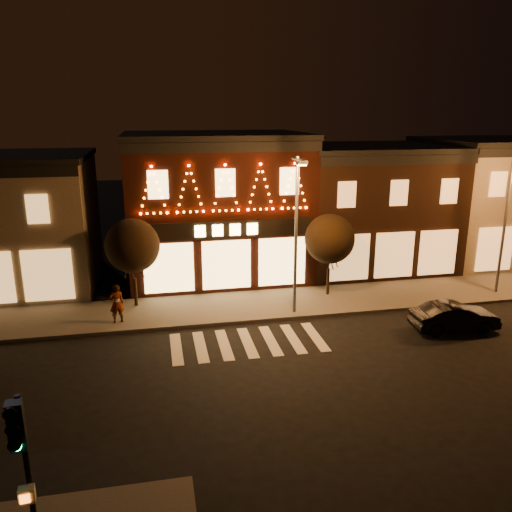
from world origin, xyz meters
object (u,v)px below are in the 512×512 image
object	(u,v)px
traffic_signal_near	(23,458)
pedestrian	(117,303)
dark_sedan	(454,317)
streetlamp_mid	(297,225)

from	to	relation	value
traffic_signal_near	pedestrian	size ratio (longest dim) A/B	2.34
dark_sedan	pedestrian	size ratio (longest dim) A/B	2.11
streetlamp_mid	traffic_signal_near	bearing A→B (deg)	-133.98
traffic_signal_near	pedestrian	world-z (taller)	traffic_signal_near
streetlamp_mid	dark_sedan	size ratio (longest dim) A/B	1.92
streetlamp_mid	pedestrian	distance (m)	8.93
streetlamp_mid	dark_sedan	xyz separation A→B (m)	(6.54, -2.95, -3.86)
dark_sedan	pedestrian	world-z (taller)	pedestrian
streetlamp_mid	pedestrian	bearing A→B (deg)	166.61
pedestrian	traffic_signal_near	bearing A→B (deg)	71.91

